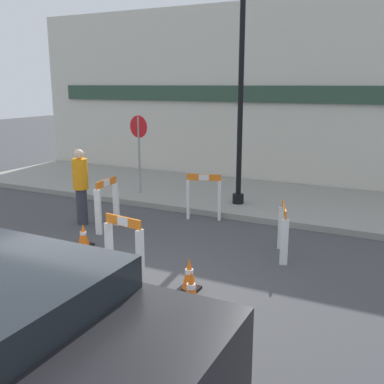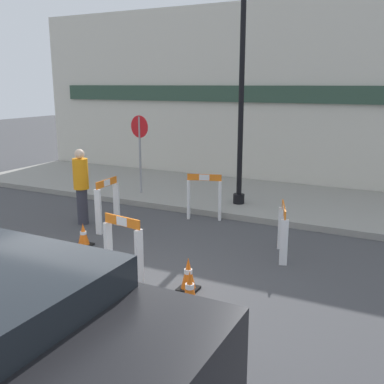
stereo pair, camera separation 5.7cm
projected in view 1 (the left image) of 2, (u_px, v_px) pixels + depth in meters
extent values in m
plane|color=#424244|center=(117.00, 300.00, 6.60)|extent=(60.00, 60.00, 0.00)
cube|color=gray|center=(258.00, 198.00, 12.21)|extent=(18.00, 3.93, 0.14)
cube|color=beige|center=(283.00, 96.00, 13.36)|extent=(18.00, 0.12, 5.50)
cube|color=#2D4738|center=(282.00, 94.00, 13.25)|extent=(16.20, 0.10, 0.50)
cylinder|color=black|center=(238.00, 199.00, 11.38)|extent=(0.29, 0.29, 0.24)
cylinder|color=black|center=(241.00, 95.00, 10.78)|extent=(0.13, 0.13, 5.36)
cylinder|color=gray|center=(139.00, 155.00, 12.29)|extent=(0.06, 0.06, 2.10)
cylinder|color=red|center=(139.00, 127.00, 12.11)|extent=(0.60, 0.12, 0.60)
cube|color=white|center=(116.00, 204.00, 9.98)|extent=(0.14, 0.07, 0.97)
cube|color=white|center=(98.00, 212.00, 9.36)|extent=(0.14, 0.07, 0.97)
cube|color=orange|center=(106.00, 183.00, 9.54)|extent=(0.07, 0.75, 0.15)
cube|color=white|center=(106.00, 183.00, 9.54)|extent=(0.04, 0.23, 0.14)
cube|color=white|center=(109.00, 253.00, 7.08)|extent=(0.08, 0.14, 1.00)
cube|color=white|center=(140.00, 262.00, 6.72)|extent=(0.08, 0.14, 1.00)
cube|color=orange|center=(123.00, 221.00, 6.77)|extent=(0.70, 0.13, 0.15)
cube|color=white|center=(123.00, 221.00, 6.77)|extent=(0.21, 0.06, 0.13)
cube|color=white|center=(284.00, 242.00, 7.80)|extent=(0.14, 0.10, 0.83)
cube|color=white|center=(282.00, 228.00, 8.56)|extent=(0.14, 0.10, 0.83)
cube|color=orange|center=(284.00, 209.00, 8.07)|extent=(0.30, 0.82, 0.15)
cube|color=white|center=(284.00, 209.00, 8.07)|extent=(0.11, 0.25, 0.14)
cube|color=white|center=(220.00, 201.00, 10.38)|extent=(0.10, 0.14, 0.93)
cube|color=white|center=(188.00, 199.00, 10.50)|extent=(0.10, 0.14, 0.93)
cube|color=orange|center=(204.00, 177.00, 10.31)|extent=(0.77, 0.26, 0.15)
cube|color=white|center=(204.00, 177.00, 10.31)|extent=(0.24, 0.10, 0.14)
cube|color=black|center=(84.00, 245.00, 8.78)|extent=(0.30, 0.30, 0.04)
cone|color=orange|center=(83.00, 234.00, 8.72)|extent=(0.23, 0.23, 0.42)
cylinder|color=white|center=(83.00, 233.00, 8.72)|extent=(0.13, 0.13, 0.06)
cube|color=black|center=(191.00, 306.00, 6.39)|extent=(0.30, 0.30, 0.04)
cone|color=orange|center=(191.00, 288.00, 6.32)|extent=(0.23, 0.22, 0.51)
cylinder|color=white|center=(191.00, 286.00, 6.32)|extent=(0.13, 0.13, 0.07)
cube|color=black|center=(88.00, 278.00, 7.30)|extent=(0.30, 0.30, 0.04)
cone|color=orange|center=(86.00, 258.00, 7.21)|extent=(0.22, 0.22, 0.65)
cylinder|color=white|center=(86.00, 256.00, 7.21)|extent=(0.13, 0.13, 0.09)
cube|color=black|center=(189.00, 289.00, 6.91)|extent=(0.30, 0.30, 0.04)
cone|color=orange|center=(189.00, 273.00, 6.85)|extent=(0.23, 0.23, 0.49)
cylinder|color=white|center=(189.00, 271.00, 6.84)|extent=(0.13, 0.13, 0.07)
cylinder|color=#33333D|center=(82.00, 206.00, 10.11)|extent=(0.27, 0.27, 0.81)
cylinder|color=orange|center=(80.00, 174.00, 9.93)|extent=(0.38, 0.38, 0.68)
sphere|color=beige|center=(79.00, 154.00, 9.83)|extent=(0.24, 0.24, 0.21)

